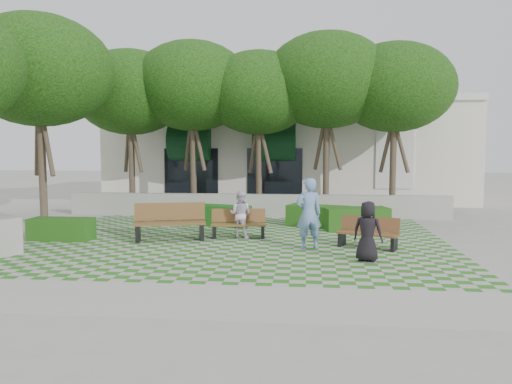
# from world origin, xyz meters

# --- Properties ---
(ground) EXTENTS (90.00, 90.00, 0.00)m
(ground) POSITION_xyz_m (0.00, 0.00, 0.00)
(ground) COLOR gray
(ground) RESTS_ON ground
(lawn) EXTENTS (12.00, 12.00, 0.00)m
(lawn) POSITION_xyz_m (0.00, 1.00, 0.01)
(lawn) COLOR #2B721E
(lawn) RESTS_ON ground
(sidewalk_south) EXTENTS (16.00, 2.00, 0.01)m
(sidewalk_south) POSITION_xyz_m (0.00, -4.70, 0.01)
(sidewalk_south) COLOR #9E9B93
(sidewalk_south) RESTS_ON ground
(sidewalk_west) EXTENTS (2.00, 12.00, 0.01)m
(sidewalk_west) POSITION_xyz_m (-7.20, 1.00, 0.01)
(sidewalk_west) COLOR #9E9B93
(sidewalk_west) RESTS_ON ground
(retaining_wall) EXTENTS (15.00, 0.36, 0.90)m
(retaining_wall) POSITION_xyz_m (0.00, 6.20, 0.45)
(retaining_wall) COLOR #9E9B93
(retaining_wall) RESTS_ON ground
(bench_east) EXTENTS (1.69, 1.13, 0.85)m
(bench_east) POSITION_xyz_m (3.67, 0.36, 0.41)
(bench_east) COLOR brown
(bench_east) RESTS_ON ground
(bench_mid) EXTENTS (1.70, 0.75, 0.86)m
(bench_mid) POSITION_xyz_m (-0.04, 1.58, 0.42)
(bench_mid) COLOR brown
(bench_mid) RESTS_ON ground
(bench_west) EXTENTS (2.17, 1.19, 1.09)m
(bench_west) POSITION_xyz_m (-1.99, 0.97, 0.52)
(bench_west) COLOR brown
(bench_west) RESTS_ON ground
(hedge_east) EXTENTS (2.26, 1.33, 0.74)m
(hedge_east) POSITION_xyz_m (3.65, 3.42, 0.37)
(hedge_east) COLOR #1C4913
(hedge_east) RESTS_ON ground
(hedge_midright) EXTENTS (2.27, 1.54, 0.74)m
(hedge_midright) POSITION_xyz_m (2.41, 3.93, 0.37)
(hedge_midright) COLOR #1F5015
(hedge_midright) RESTS_ON ground
(hedge_midleft) EXTENTS (2.15, 1.32, 0.70)m
(hedge_midleft) POSITION_xyz_m (-0.97, 3.88, 0.35)
(hedge_midleft) COLOR #144D14
(hedge_midleft) RESTS_ON ground
(hedge_west) EXTENTS (1.85, 0.77, 0.64)m
(hedge_west) POSITION_xyz_m (-5.20, 0.69, 0.32)
(hedge_west) COLOR #1D4C14
(hedge_west) RESTS_ON ground
(person_blue) EXTENTS (0.79, 0.62, 1.91)m
(person_blue) POSITION_xyz_m (2.06, 0.10, 0.96)
(person_blue) COLOR #6C8EC4
(person_blue) RESTS_ON ground
(person_dark) EXTENTS (0.83, 0.69, 1.45)m
(person_dark) POSITION_xyz_m (3.46, -1.27, 0.73)
(person_dark) COLOR black
(person_dark) RESTS_ON ground
(person_white) EXTENTS (0.82, 0.71, 1.43)m
(person_white) POSITION_xyz_m (0.02, 1.56, 0.71)
(person_white) COLOR silver
(person_white) RESTS_ON ground
(tree_row) EXTENTS (17.70, 13.40, 7.41)m
(tree_row) POSITION_xyz_m (-1.86, 5.95, 5.18)
(tree_row) COLOR #47382B
(tree_row) RESTS_ON ground
(building) EXTENTS (18.00, 8.92, 5.15)m
(building) POSITION_xyz_m (0.93, 14.08, 2.52)
(building) COLOR silver
(building) RESTS_ON ground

